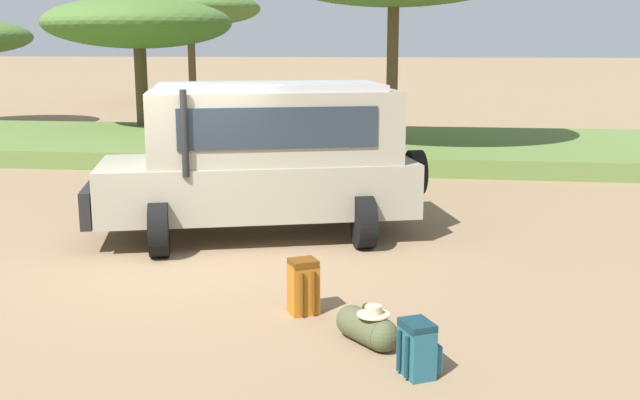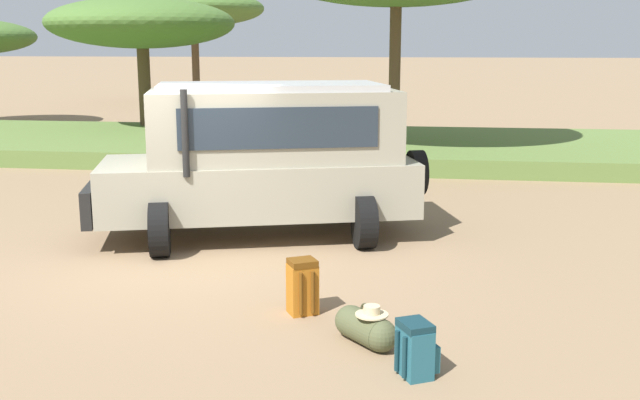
{
  "view_description": "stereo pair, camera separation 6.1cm",
  "coord_description": "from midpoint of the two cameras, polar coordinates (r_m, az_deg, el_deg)",
  "views": [
    {
      "loc": [
        3.37,
        -9.97,
        3.05
      ],
      "look_at": [
        2.06,
        -0.29,
        1.0
      ],
      "focal_mm": 42.0,
      "sensor_mm": 36.0,
      "label": 1
    },
    {
      "loc": [
        3.43,
        -9.96,
        3.05
      ],
      "look_at": [
        2.06,
        -0.29,
        1.0
      ],
      "focal_mm": 42.0,
      "sensor_mm": 36.0,
      "label": 2
    }
  ],
  "objects": [
    {
      "name": "acacia_tree_left_mid",
      "position": [
        40.65,
        -9.55,
        14.18
      ],
      "size": [
        7.29,
        7.96,
        5.74
      ],
      "color": "brown",
      "rests_on": "ground_plane"
    },
    {
      "name": "ground_plane",
      "position": [
        10.96,
        -10.36,
        -4.5
      ],
      "size": [
        320.0,
        320.0,
        0.0
      ],
      "primitive_type": "plane",
      "color": "#8C7051"
    },
    {
      "name": "acacia_tree_centre_back",
      "position": [
        24.98,
        -13.36,
        12.94
      ],
      "size": [
        5.87,
        6.25,
        4.47
      ],
      "color": "brown",
      "rests_on": "ground_plane"
    },
    {
      "name": "backpack_beside_front_wheel",
      "position": [
        8.63,
        -1.16,
        -6.64
      ],
      "size": [
        0.41,
        0.43,
        0.64
      ],
      "color": "#B26619",
      "rests_on": "ground_plane"
    },
    {
      "name": "duffel_bag_low_black_case",
      "position": [
        7.84,
        3.73,
        -9.67
      ],
      "size": [
        0.68,
        0.71,
        0.44
      ],
      "color": "#4C5133",
      "rests_on": "ground_plane"
    },
    {
      "name": "grass_bank",
      "position": [
        21.12,
        -1.25,
        4.15
      ],
      "size": [
        120.0,
        7.0,
        0.44
      ],
      "color": "#5B7538",
      "rests_on": "ground_plane"
    },
    {
      "name": "safari_vehicle",
      "position": [
        11.9,
        -4.04,
        3.34
      ],
      "size": [
        5.46,
        3.57,
        2.44
      ],
      "color": "gray",
      "rests_on": "ground_plane"
    },
    {
      "name": "backpack_cluster_center",
      "position": [
        7.16,
        7.56,
        -11.22
      ],
      "size": [
        0.43,
        0.43,
        0.53
      ],
      "color": "#235B6B",
      "rests_on": "ground_plane"
    }
  ]
}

